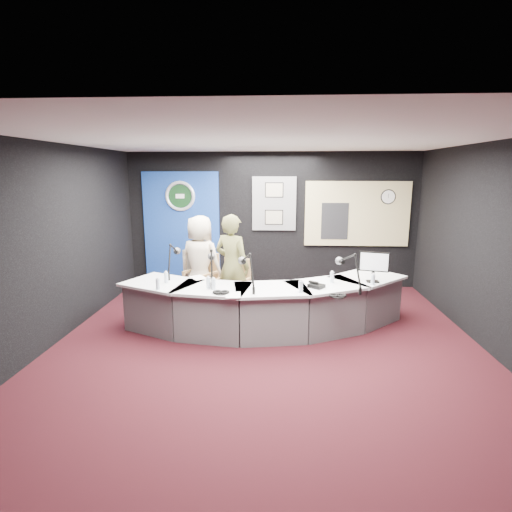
# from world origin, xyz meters

# --- Properties ---
(ground) EXTENTS (6.00, 6.00, 0.00)m
(ground) POSITION_xyz_m (0.00, 0.00, 0.00)
(ground) COLOR black
(ground) RESTS_ON ground
(ceiling) EXTENTS (6.00, 6.00, 0.02)m
(ceiling) POSITION_xyz_m (0.00, 0.00, 2.80)
(ceiling) COLOR silver
(ceiling) RESTS_ON ground
(wall_back) EXTENTS (6.00, 0.02, 2.80)m
(wall_back) POSITION_xyz_m (0.00, 3.00, 1.40)
(wall_back) COLOR black
(wall_back) RESTS_ON ground
(wall_front) EXTENTS (6.00, 0.02, 2.80)m
(wall_front) POSITION_xyz_m (0.00, -3.00, 1.40)
(wall_front) COLOR black
(wall_front) RESTS_ON ground
(wall_left) EXTENTS (0.02, 6.00, 2.80)m
(wall_left) POSITION_xyz_m (-3.00, 0.00, 1.40)
(wall_left) COLOR black
(wall_left) RESTS_ON ground
(wall_right) EXTENTS (0.02, 6.00, 2.80)m
(wall_right) POSITION_xyz_m (3.00, 0.00, 1.40)
(wall_right) COLOR black
(wall_right) RESTS_ON ground
(broadcast_desk) EXTENTS (4.50, 1.90, 0.75)m
(broadcast_desk) POSITION_xyz_m (-0.05, 0.55, 0.38)
(broadcast_desk) COLOR silver
(broadcast_desk) RESTS_ON ground
(backdrop_panel) EXTENTS (1.60, 0.05, 2.30)m
(backdrop_panel) POSITION_xyz_m (-1.90, 2.97, 1.25)
(backdrop_panel) COLOR navy
(backdrop_panel) RESTS_ON wall_back
(agency_seal) EXTENTS (0.63, 0.07, 0.63)m
(agency_seal) POSITION_xyz_m (-1.90, 2.93, 1.90)
(agency_seal) COLOR silver
(agency_seal) RESTS_ON backdrop_panel
(seal_center) EXTENTS (0.48, 0.01, 0.48)m
(seal_center) POSITION_xyz_m (-1.90, 2.94, 1.90)
(seal_center) COLOR black
(seal_center) RESTS_ON backdrop_panel
(pinboard) EXTENTS (0.90, 0.04, 1.10)m
(pinboard) POSITION_xyz_m (0.05, 2.97, 1.75)
(pinboard) COLOR slate
(pinboard) RESTS_ON wall_back
(framed_photo_upper) EXTENTS (0.34, 0.02, 0.27)m
(framed_photo_upper) POSITION_xyz_m (0.05, 2.94, 2.03)
(framed_photo_upper) COLOR gray
(framed_photo_upper) RESTS_ON pinboard
(framed_photo_lower) EXTENTS (0.34, 0.02, 0.27)m
(framed_photo_lower) POSITION_xyz_m (0.05, 2.94, 1.47)
(framed_photo_lower) COLOR gray
(framed_photo_lower) RESTS_ON pinboard
(booth_window_frame) EXTENTS (2.12, 0.06, 1.32)m
(booth_window_frame) POSITION_xyz_m (1.75, 2.97, 1.55)
(booth_window_frame) COLOR tan
(booth_window_frame) RESTS_ON wall_back
(booth_glow) EXTENTS (2.00, 0.02, 1.20)m
(booth_glow) POSITION_xyz_m (1.75, 2.96, 1.55)
(booth_glow) COLOR beige
(booth_glow) RESTS_ON booth_window_frame
(equipment_rack) EXTENTS (0.55, 0.02, 0.75)m
(equipment_rack) POSITION_xyz_m (1.30, 2.94, 1.40)
(equipment_rack) COLOR black
(equipment_rack) RESTS_ON booth_window_frame
(wall_clock) EXTENTS (0.28, 0.01, 0.28)m
(wall_clock) POSITION_xyz_m (2.35, 2.94, 1.90)
(wall_clock) COLOR white
(wall_clock) RESTS_ON booth_window_frame
(armchair_left) EXTENTS (0.80, 0.80, 1.03)m
(armchair_left) POSITION_xyz_m (-1.24, 1.57, 0.51)
(armchair_left) COLOR tan
(armchair_left) RESTS_ON ground
(armchair_right) EXTENTS (0.76, 0.76, 1.07)m
(armchair_right) POSITION_xyz_m (-0.61, 1.07, 0.54)
(armchair_right) COLOR tan
(armchair_right) RESTS_ON ground
(draped_jacket) EXTENTS (0.48, 0.35, 0.70)m
(draped_jacket) POSITION_xyz_m (-1.39, 1.78, 0.62)
(draped_jacket) COLOR gray
(draped_jacket) RESTS_ON armchair_left
(person_man) EXTENTS (0.93, 0.76, 1.65)m
(person_man) POSITION_xyz_m (-1.24, 1.57, 0.82)
(person_man) COLOR beige
(person_man) RESTS_ON ground
(person_woman) EXTENTS (0.75, 0.65, 1.73)m
(person_woman) POSITION_xyz_m (-0.61, 1.07, 0.86)
(person_woman) COLOR brown
(person_woman) RESTS_ON ground
(computer_monitor) EXTENTS (0.43, 0.14, 0.30)m
(computer_monitor) POSITION_xyz_m (1.59, 0.64, 1.07)
(computer_monitor) COLOR black
(computer_monitor) RESTS_ON broadcast_desk
(desk_phone) EXTENTS (0.27, 0.26, 0.05)m
(desk_phone) POSITION_xyz_m (0.71, 0.29, 0.78)
(desk_phone) COLOR black
(desk_phone) RESTS_ON broadcast_desk
(headphones_near) EXTENTS (0.22, 0.22, 0.04)m
(headphones_near) POSITION_xyz_m (0.95, -0.13, 0.77)
(headphones_near) COLOR black
(headphones_near) RESTS_ON broadcast_desk
(headphones_far) EXTENTS (0.22, 0.22, 0.04)m
(headphones_far) POSITION_xyz_m (-0.63, -0.07, 0.77)
(headphones_far) COLOR black
(headphones_far) RESTS_ON broadcast_desk
(paper_stack) EXTENTS (0.33, 0.35, 0.00)m
(paper_stack) POSITION_xyz_m (-1.11, 0.74, 0.75)
(paper_stack) COLOR white
(paper_stack) RESTS_ON broadcast_desk
(notepad) EXTENTS (0.23, 0.30, 0.00)m
(notepad) POSITION_xyz_m (-0.46, -0.14, 0.75)
(notepad) COLOR white
(notepad) RESTS_ON broadcast_desk
(boom_mic_a) EXTENTS (0.16, 0.74, 0.60)m
(boom_mic_a) POSITION_xyz_m (-1.55, 0.87, 1.05)
(boom_mic_a) COLOR black
(boom_mic_a) RESTS_ON broadcast_desk
(boom_mic_b) EXTENTS (0.22, 0.73, 0.60)m
(boom_mic_b) POSITION_xyz_m (-0.85, 0.46, 1.05)
(boom_mic_b) COLOR black
(boom_mic_b) RESTS_ON broadcast_desk
(boom_mic_c) EXTENTS (0.33, 0.70, 0.60)m
(boom_mic_c) POSITION_xyz_m (-0.29, 0.21, 1.05)
(boom_mic_c) COLOR black
(boom_mic_c) RESTS_ON broadcast_desk
(boom_mic_d) EXTENTS (0.33, 0.70, 0.60)m
(boom_mic_d) POSITION_xyz_m (1.17, 0.28, 1.05)
(boom_mic_d) COLOR black
(boom_mic_d) RESTS_ON broadcast_desk
(water_bottles) EXTENTS (3.17, 0.59, 0.18)m
(water_bottles) POSITION_xyz_m (-0.00, 0.31, 0.84)
(water_bottles) COLOR silver
(water_bottles) RESTS_ON broadcast_desk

